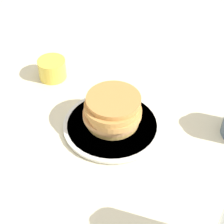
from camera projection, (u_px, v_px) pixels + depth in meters
ground_plane at (116, 120)px, 0.99m from camera, size 4.00×4.00×0.00m
plate at (112, 125)px, 0.96m from camera, size 0.25×0.25×0.01m
pancake_stack at (113, 111)px, 0.93m from camera, size 0.15×0.15×0.08m
juice_glass at (52, 69)px, 1.10m from camera, size 0.08×0.08×0.06m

